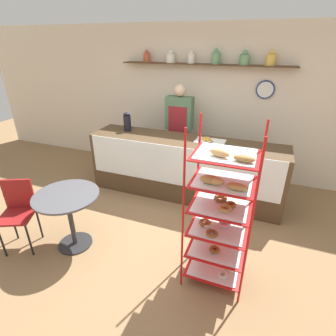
# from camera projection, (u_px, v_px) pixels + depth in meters

# --- Properties ---
(ground_plane) EXTENTS (14.00, 14.00, 0.00)m
(ground_plane) POSITION_uv_depth(u_px,v_px,m) (157.00, 236.00, 3.58)
(ground_plane) COLOR olive
(back_wall) EXTENTS (10.00, 0.30, 2.70)m
(back_wall) POSITION_uv_depth(u_px,v_px,m) (203.00, 103.00, 4.87)
(back_wall) COLOR beige
(back_wall) RESTS_ON ground_plane
(display_counter) EXTENTS (3.15, 0.68, 1.00)m
(display_counter) POSITION_uv_depth(u_px,v_px,m) (184.00, 168.00, 4.34)
(display_counter) COLOR #4C3823
(display_counter) RESTS_ON ground_plane
(pastry_rack) EXTENTS (0.63, 0.51, 1.78)m
(pastry_rack) POSITION_uv_depth(u_px,v_px,m) (220.00, 214.00, 2.59)
(pastry_rack) COLOR #B71414
(pastry_rack) RESTS_ON ground_plane
(person_worker) EXTENTS (0.47, 0.23, 1.74)m
(person_worker) POSITION_uv_depth(u_px,v_px,m) (179.00, 130.00, 4.75)
(person_worker) COLOR #282833
(person_worker) RESTS_ON ground_plane
(cafe_table) EXTENTS (0.78, 0.78, 0.76)m
(cafe_table) POSITION_uv_depth(u_px,v_px,m) (68.00, 207.00, 3.19)
(cafe_table) COLOR #262628
(cafe_table) RESTS_ON ground_plane
(cafe_chair) EXTENTS (0.50, 0.50, 0.89)m
(cafe_chair) POSITION_uv_depth(u_px,v_px,m) (18.00, 207.00, 3.23)
(cafe_chair) COLOR black
(cafe_chair) RESTS_ON ground_plane
(coffee_carafe) EXTENTS (0.13, 0.13, 0.32)m
(coffee_carafe) POSITION_uv_depth(u_px,v_px,m) (127.00, 122.00, 4.48)
(coffee_carafe) COLOR black
(coffee_carafe) RESTS_ON display_counter
(donut_tray_counter) EXTENTS (0.46, 0.28, 0.05)m
(donut_tray_counter) POSITION_uv_depth(u_px,v_px,m) (209.00, 141.00, 4.04)
(donut_tray_counter) COLOR white
(donut_tray_counter) RESTS_ON display_counter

